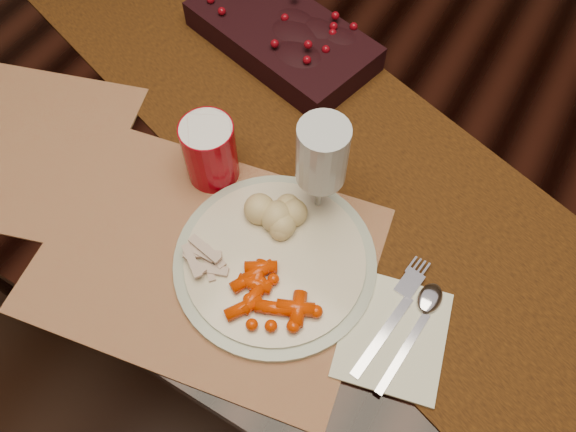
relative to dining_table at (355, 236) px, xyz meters
The scene contains 14 objects.
floor 0.38m from the dining_table, ahead, with size 5.00×5.00×0.00m, color black.
dining_table is the anchor object (origin of this frame).
table_runner 0.40m from the dining_table, 65.88° to the right, with size 1.84×0.38×0.00m, color #371E0B.
centerpiece 0.48m from the dining_table, 161.56° to the left, with size 0.33×0.17×0.07m, color black, non-canonical shape.
placemat_main 0.52m from the dining_table, 107.93° to the right, with size 0.46×0.34×0.00m, color brown.
dinner_plate 0.49m from the dining_table, 94.14° to the right, with size 0.28×0.28×0.02m, color beige.
baby_carrots 0.54m from the dining_table, 87.71° to the right, with size 0.12×0.10×0.02m, color #D13100, non-canonical shape.
mashed_potatoes 0.48m from the dining_table, 102.21° to the right, with size 0.09×0.08×0.05m, color #D9BA7B, non-canonical shape.
turkey_shreds 0.54m from the dining_table, 106.28° to the right, with size 0.07×0.06×0.02m, color beige, non-canonical shape.
napkin 0.51m from the dining_table, 61.42° to the right, with size 0.13×0.16×0.01m, color #E9EBCE.
fork 0.51m from the dining_table, 62.19° to the right, with size 0.03×0.17×0.00m, color white, non-canonical shape.
spoon 0.52m from the dining_table, 57.57° to the right, with size 0.03×0.16×0.00m, color silver, non-canonical shape.
red_cup 0.51m from the dining_table, 130.98° to the right, with size 0.08×0.08×0.11m, color #96000D.
wine_glass 0.50m from the dining_table, 94.09° to the right, with size 0.07×0.07×0.19m, color silver, non-canonical shape.
Camera 1 is at (0.16, -0.57, 1.47)m, focal length 35.00 mm.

